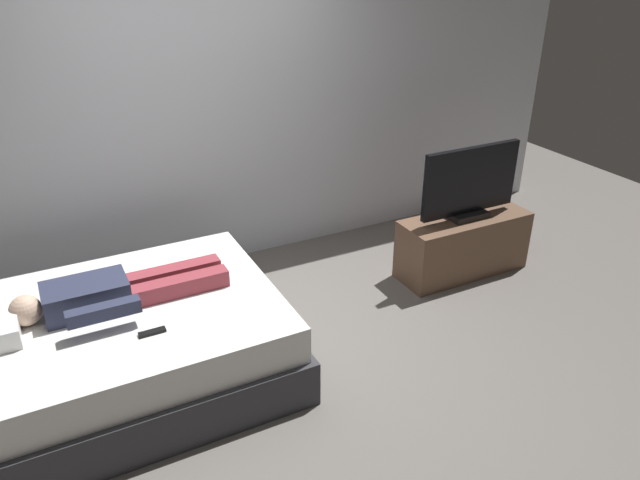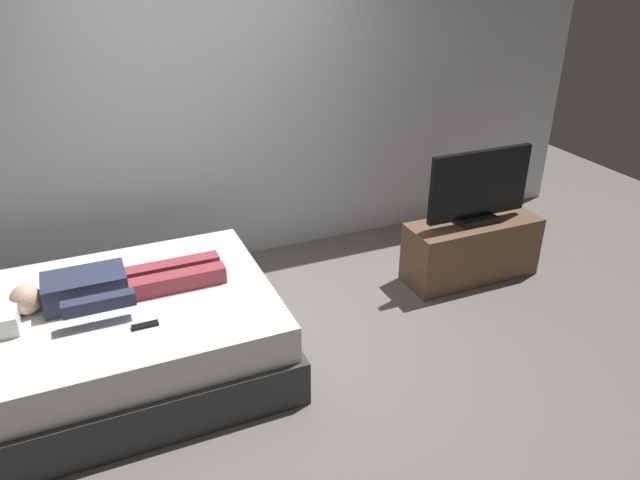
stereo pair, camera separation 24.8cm
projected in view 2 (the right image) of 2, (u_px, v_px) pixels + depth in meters
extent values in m
plane|color=slate|center=(271.00, 356.00, 4.04)|extent=(10.00, 10.00, 0.00)
cube|color=silver|center=(249.00, 94.00, 4.80)|extent=(6.40, 0.10, 2.80)
cube|color=#333338|center=(116.00, 355.00, 3.80)|extent=(2.06, 1.49, 0.30)
cube|color=white|center=(110.00, 320.00, 3.68)|extent=(1.98, 1.41, 0.24)
cube|color=#2D334C|center=(85.00, 288.00, 3.62)|extent=(0.48, 0.28, 0.18)
sphere|color=beige|center=(26.00, 299.00, 3.50)|extent=(0.18, 0.18, 0.18)
cube|color=#993842|center=(178.00, 281.00, 3.76)|extent=(0.60, 0.11, 0.11)
cube|color=#993842|center=(173.00, 269.00, 3.89)|extent=(0.60, 0.11, 0.11)
cube|color=#2D334C|center=(99.00, 303.00, 3.39)|extent=(0.40, 0.08, 0.08)
cube|color=black|center=(145.00, 325.00, 3.41)|extent=(0.15, 0.04, 0.02)
cube|color=brown|center=(471.00, 249.00, 4.88)|extent=(1.10, 0.40, 0.50)
cube|color=black|center=(475.00, 219.00, 4.76)|extent=(0.32, 0.20, 0.05)
cube|color=black|center=(479.00, 184.00, 4.62)|extent=(0.88, 0.05, 0.54)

